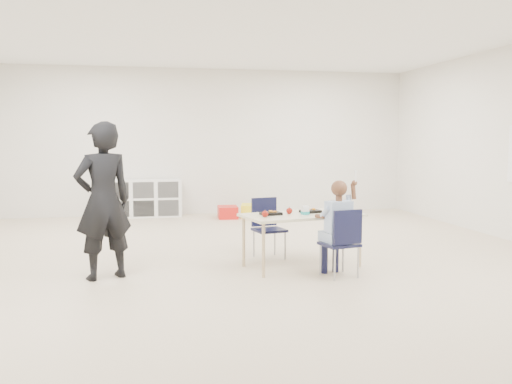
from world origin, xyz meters
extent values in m
plane|color=beige|center=(0.00, 0.00, 0.00)|extent=(9.00, 9.00, 0.00)
plane|color=white|center=(0.00, 0.00, 2.80)|extent=(9.00, 9.00, 0.00)
cube|color=white|center=(0.00, 4.50, 1.40)|extent=(8.00, 0.02, 2.80)
cube|color=white|center=(0.00, -4.50, 1.40)|extent=(8.00, 0.02, 2.80)
cube|color=beige|center=(0.62, -0.13, 0.60)|extent=(1.45, 0.95, 0.03)
cube|color=black|center=(0.75, -0.04, 0.63)|extent=(0.25, 0.20, 0.03)
cube|color=black|center=(0.26, -0.14, 0.63)|extent=(0.25, 0.20, 0.03)
cube|color=white|center=(0.63, -0.24, 0.66)|extent=(0.08, 0.08, 0.10)
ellipsoid|color=tan|center=(0.93, -0.16, 0.64)|extent=(0.09, 0.09, 0.07)
sphere|color=maroon|center=(0.48, -0.11, 0.65)|extent=(0.07, 0.07, 0.07)
sphere|color=maroon|center=(0.16, -0.30, 0.65)|extent=(0.07, 0.07, 0.07)
cube|color=white|center=(-1.20, 4.28, 0.35)|extent=(1.40, 0.40, 0.70)
imported|color=black|center=(-1.55, -0.25, 0.82)|extent=(0.71, 0.60, 1.64)
cube|color=red|center=(0.32, 3.81, 0.11)|extent=(0.37, 0.47, 0.22)
cube|color=yellow|center=(0.78, 3.89, 0.12)|extent=(0.46, 0.55, 0.23)
cube|color=blue|center=(0.94, 3.85, 0.11)|extent=(0.37, 0.46, 0.21)
camera|label=1|loc=(-1.06, -6.02, 1.46)|focal=38.00mm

